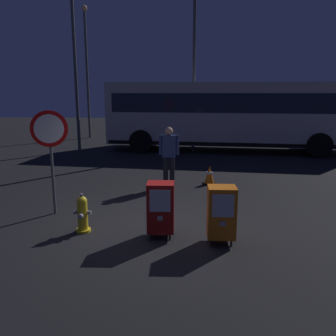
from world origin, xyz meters
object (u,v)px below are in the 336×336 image
object	(u,v)px
pedestrian	(169,153)
bus_near	(228,112)
newspaper_box_secondary	(221,212)
newspaper_box_primary	(161,207)
street_light_near_left	(194,59)
traffic_cone	(209,175)
fire_hydrant	(83,214)
stop_sign	(50,141)
street_light_far_left	(87,63)
street_light_near_right	(74,42)

from	to	relation	value
pedestrian	bus_near	distance (m)	6.90
newspaper_box_secondary	pedestrian	distance (m)	3.90
newspaper_box_primary	street_light_near_left	size ratio (longest dim) A/B	0.15
pedestrian	traffic_cone	bearing A→B (deg)	17.25
fire_hydrant	newspaper_box_primary	xyz separation A→B (m)	(1.49, -0.20, 0.22)
stop_sign	newspaper_box_primary	bearing A→B (deg)	-26.52
street_light_near_left	pedestrian	bearing A→B (deg)	-97.96
bus_near	fire_hydrant	bearing A→B (deg)	-104.88
fire_hydrant	street_light_far_left	size ratio (longest dim) A/B	0.10
traffic_cone	street_light_near_left	bearing A→B (deg)	92.97
fire_hydrant	newspaper_box_primary	bearing A→B (deg)	-7.60
street_light_near_left	newspaper_box_secondary	bearing A→B (deg)	-88.93
fire_hydrant	pedestrian	world-z (taller)	pedestrian
pedestrian	bus_near	size ratio (longest dim) A/B	0.16
newspaper_box_secondary	street_light_near_right	world-z (taller)	street_light_near_right
fire_hydrant	newspaper_box_primary	world-z (taller)	newspaper_box_primary
newspaper_box_primary	street_light_near_left	distance (m)	10.23
newspaper_box_secondary	street_light_far_left	bearing A→B (deg)	112.45
pedestrian	bus_near	world-z (taller)	bus_near
stop_sign	traffic_cone	distance (m)	4.65
street_light_near_left	traffic_cone	bearing A→B (deg)	-87.03
newspaper_box_primary	stop_sign	size ratio (longest dim) A/B	0.46
newspaper_box_primary	street_light_far_left	bearing A→B (deg)	109.05
stop_sign	street_light_near_left	distance (m)	9.33
traffic_cone	stop_sign	bearing A→B (deg)	-142.98
stop_sign	pedestrian	xyz separation A→B (m)	(2.40, 2.32, -0.65)
newspaper_box_secondary	street_light_near_left	bearing A→B (deg)	91.07
newspaper_box_primary	street_light_near_right	bearing A→B (deg)	113.69
pedestrian	fire_hydrant	bearing A→B (deg)	-114.54
pedestrian	street_light_near_left	world-z (taller)	street_light_near_left
bus_near	street_light_near_left	size ratio (longest dim) A/B	1.58
fire_hydrant	street_light_near_left	xyz separation A→B (m)	(2.37, 9.42, 3.59)
street_light_near_right	pedestrian	bearing A→B (deg)	-55.28
newspaper_box_primary	traffic_cone	distance (m)	4.06
street_light_near_left	bus_near	bearing A→B (deg)	12.13
pedestrian	traffic_cone	size ratio (longest dim) A/B	3.15
bus_near	stop_sign	bearing A→B (deg)	-111.75
newspaper_box_secondary	street_light_near_left	world-z (taller)	street_light_near_left
fire_hydrant	bus_near	bearing A→B (deg)	68.19
newspaper_box_secondary	street_light_near_right	distance (m)	11.96
traffic_cone	newspaper_box_primary	bearing A→B (deg)	-106.92
newspaper_box_secondary	street_light_far_left	xyz separation A→B (m)	(-5.99, 14.51, 3.59)
bus_near	street_light_near_right	xyz separation A→B (m)	(-6.66, -0.27, 2.97)
stop_sign	bus_near	world-z (taller)	bus_near
stop_sign	traffic_cone	bearing A→B (deg)	37.02
street_light_near_left	street_light_near_right	distance (m)	5.17
stop_sign	bus_near	size ratio (longest dim) A/B	0.21
newspaper_box_primary	street_light_near_left	bearing A→B (deg)	84.78
stop_sign	street_light_far_left	xyz separation A→B (m)	(-2.55, 13.09, 2.56)
newspaper_box_secondary	bus_near	xyz separation A→B (m)	(1.35, 10.18, 1.14)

